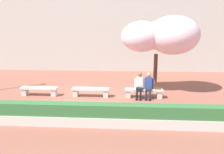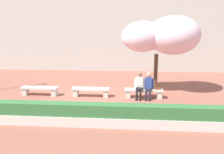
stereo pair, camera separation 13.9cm
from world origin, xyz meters
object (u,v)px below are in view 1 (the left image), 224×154
at_px(person_seated_right, 148,85).
at_px(stone_bench_center, 144,92).
at_px(person_seated_left, 139,84).
at_px(cherry_tree_main, 162,36).
at_px(stone_bench_west_end, 39,90).
at_px(handbag, 158,87).
at_px(stone_bench_near_west, 91,91).

bearing_deg(person_seated_right, stone_bench_center, 165.94).
relative_size(person_seated_left, cherry_tree_main, 0.31).
bearing_deg(stone_bench_west_end, handbag, -0.19).
bearing_deg(stone_bench_west_end, stone_bench_near_west, 0.00).
bearing_deg(cherry_tree_main, stone_bench_center, -127.77).
distance_m(stone_bench_near_west, cherry_tree_main, 4.71).
distance_m(person_seated_left, cherry_tree_main, 2.91).
relative_size(stone_bench_west_end, person_seated_right, 1.48).
xyz_separation_m(stone_bench_near_west, handbag, (3.36, -0.02, 0.27)).
relative_size(person_seated_right, cherry_tree_main, 0.31).
xyz_separation_m(person_seated_left, cherry_tree_main, (1.17, 1.26, 2.35)).
bearing_deg(person_seated_left, person_seated_right, -0.03).
xyz_separation_m(stone_bench_west_end, stone_bench_near_west, (2.69, 0.00, 0.00)).
relative_size(person_seated_left, handbag, 3.81).
distance_m(stone_bench_west_end, stone_bench_center, 5.38).
xyz_separation_m(person_seated_left, person_seated_right, (0.44, -0.00, 0.00)).
bearing_deg(person_seated_left, stone_bench_west_end, 179.41).
height_order(stone_bench_west_end, handbag, handbag).
bearing_deg(stone_bench_west_end, person_seated_left, -0.59).
xyz_separation_m(stone_bench_west_end, person_seated_right, (5.59, -0.05, 0.39)).
relative_size(stone_bench_center, cherry_tree_main, 0.47).
distance_m(stone_bench_center, person_seated_right, 0.45).
xyz_separation_m(stone_bench_west_end, stone_bench_center, (5.38, 0.00, 0.00)).
bearing_deg(handbag, person_seated_left, -177.93).
distance_m(stone_bench_center, cherry_tree_main, 3.14).
relative_size(stone_bench_center, person_seated_right, 1.48).
xyz_separation_m(stone_bench_center, person_seated_right, (0.21, -0.05, 0.39)).
xyz_separation_m(handbag, cherry_tree_main, (0.27, 1.23, 2.47)).
bearing_deg(stone_bench_near_west, person_seated_right, -1.05).
bearing_deg(stone_bench_near_west, handbag, -0.35).
xyz_separation_m(stone_bench_center, handbag, (0.67, -0.02, 0.27)).
bearing_deg(person_seated_right, stone_bench_west_end, 179.46).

